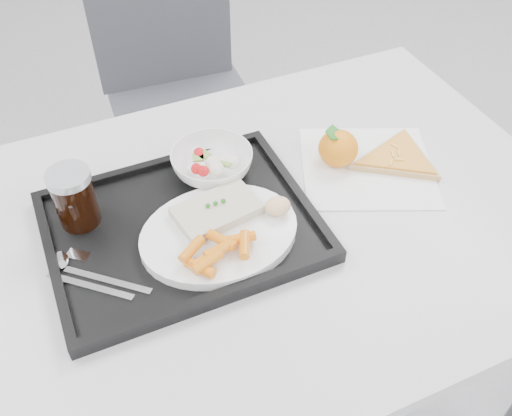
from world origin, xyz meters
TOP-DOWN VIEW (x-y plane):
  - table at (0.00, 0.30)m, footprint 1.20×0.80m
  - chair at (0.12, 1.11)m, footprint 0.45×0.45m
  - tray at (-0.11, 0.33)m, footprint 0.45×0.35m
  - dinner_plate at (-0.06, 0.27)m, footprint 0.27×0.27m
  - fish_fillet at (-0.05, 0.31)m, footprint 0.15×0.11m
  - bread_roll at (0.05, 0.27)m, footprint 0.05×0.05m
  - salad_bowl at (-0.01, 0.43)m, footprint 0.15×0.15m
  - cola_glass at (-0.26, 0.41)m, footprint 0.07×0.07m
  - cutlery at (-0.28, 0.29)m, footprint 0.15×0.15m
  - napkin at (0.27, 0.34)m, footprint 0.32×0.32m
  - tangerine at (0.23, 0.38)m, footprint 0.08×0.08m
  - pizza_slice at (0.34, 0.33)m, footprint 0.23×0.23m
  - carrot_pile at (-0.08, 0.22)m, footprint 0.13×0.08m
  - salad_contents at (-0.01, 0.42)m, footprint 0.09×0.08m

SIDE VIEW (x-z plane):
  - chair at x=0.12m, z-range 0.07..1.00m
  - table at x=0.00m, z-range 0.31..1.06m
  - napkin at x=0.27m, z-range 0.75..0.75m
  - tray at x=-0.11m, z-range 0.75..0.77m
  - pizza_slice at x=0.34m, z-range 0.75..0.77m
  - cutlery at x=-0.28m, z-range 0.76..0.77m
  - dinner_plate at x=-0.06m, z-range 0.77..0.78m
  - tangerine at x=0.23m, z-range 0.75..0.82m
  - salad_bowl at x=-0.01m, z-range 0.77..0.81m
  - fish_fillet at x=-0.05m, z-range 0.78..0.81m
  - carrot_pile at x=-0.08m, z-range 0.79..0.81m
  - bread_roll at x=0.05m, z-range 0.78..0.81m
  - salad_contents at x=-0.01m, z-range 0.79..0.81m
  - cola_glass at x=-0.26m, z-range 0.77..0.88m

